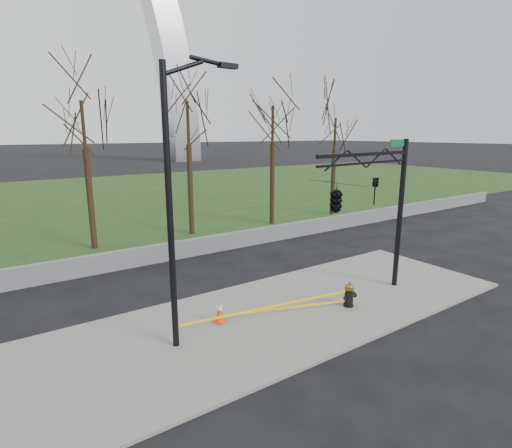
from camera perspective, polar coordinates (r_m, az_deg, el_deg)
ground at (r=14.29m, az=3.78°, el=-12.82°), size 500.00×500.00×0.00m
sidewalk at (r=14.27m, az=3.79°, el=-12.64°), size 18.00×6.00×0.10m
grass_strip at (r=41.34m, az=-22.81°, el=3.33°), size 120.00×40.00×0.06m
guardrail at (r=20.60m, az=-10.06°, el=-3.49°), size 60.00×0.30×0.90m
tree_row at (r=22.60m, az=-23.00°, el=7.46°), size 38.95×4.00×8.90m
fire_hydrant at (r=14.86m, az=13.24°, el=-9.91°), size 0.57×0.37×0.92m
traffic_cone at (r=13.42m, az=-5.26°, el=-12.46°), size 0.48×0.48×0.73m
street_light at (r=11.06m, az=-11.39°, el=4.84°), size 2.39×0.38×8.21m
traffic_signal_mast at (r=13.85m, az=13.46°, el=4.04°), size 5.08×2.52×6.00m
caution_tape at (r=13.53m, az=3.20°, el=-11.84°), size 6.23×1.54×0.46m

